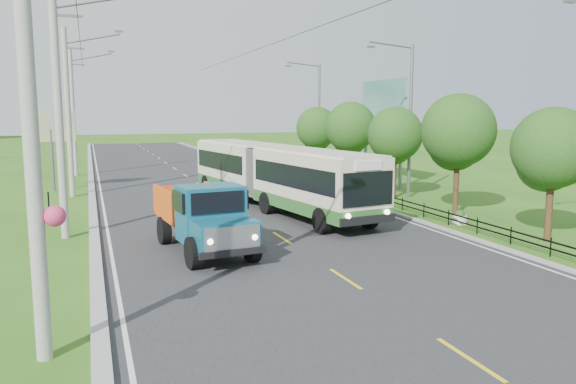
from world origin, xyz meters
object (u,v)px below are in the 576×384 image
planter_near (460,218)px  billboard_left (51,131)px  planter_mid (376,194)px  billboard_right (383,108)px  pole_nearest (33,120)px  pole_mid (69,112)px  tree_back (317,130)px  pole_near (60,112)px  tree_third (457,135)px  streetlight_far (317,114)px  tree_fourth (395,138)px  tree_fifth (350,130)px  bus (274,172)px  dump_truck (204,213)px  streetlight_mid (408,115)px  pole_far (73,112)px  planter_far (323,179)px  tree_second (551,152)px

planter_near → billboard_left: bearing=135.2°
planter_mid → billboard_right: (3.70, 6.00, 5.06)m
pole_nearest → pole_mid: (-0.02, 24.00, 0.16)m
tree_back → pole_nearest: bearing=-121.8°
pole_near → tree_third: size_ratio=1.67×
streetlight_far → billboard_left: 20.56m
pole_nearest → billboard_right: bearing=48.2°
tree_fourth → tree_back: tree_back is taller
tree_third → tree_fifth: size_ratio=1.03×
pole_nearest → planter_near: bearing=28.1°
tree_fourth → planter_mid: bearing=-173.6°
pole_mid → planter_mid: pole_mid is taller
bus → tree_third: bearing=-41.4°
planter_near → pole_nearest: bearing=-151.9°
pole_mid → planter_near: bearing=-41.7°
planter_mid → pole_near: bearing=-163.5°
billboard_right → pole_nearest: bearing=-131.8°
pole_mid → dump_truck: pole_mid is taller
dump_truck → tree_back: bearing=51.5°
bus → dump_truck: bearing=-132.1°
tree_fourth → streetlight_mid: 1.54m
pole_far → bus: (10.28, -19.86, -3.15)m
tree_third → bus: 9.52m
pole_mid → planter_near: pole_mid is taller
pole_nearest → billboard_right: 30.84m
pole_nearest → pole_far: 36.00m
streetlight_mid → billboard_left: 22.51m
pole_nearest → tree_fourth: (18.10, 17.14, -1.35)m
pole_near → tree_back: 24.98m
pole_mid → dump_truck: (4.86, -16.12, -3.65)m
tree_fourth → planter_near: tree_fourth is taller
streetlight_far → planter_mid: 14.88m
tree_fourth → planter_far: bearing=99.1°
planter_mid → tree_back: bearing=84.1°
tree_fifth → billboard_left: size_ratio=1.12×
tree_back → tree_fourth: bearing=-90.0°
planter_near → bus: (-6.58, 7.14, 1.66)m
tree_second → pole_far: bearing=120.4°
planter_far → streetlight_mid: bearing=-75.7°
streetlight_far → planter_far: size_ratio=13.54×
tree_fourth → planter_mid: size_ratio=8.06×
pole_mid → pole_far: size_ratio=1.00×
pole_far → billboard_right: 24.33m
pole_mid → billboard_right: bearing=-2.8°
pole_mid → streetlight_far: pole_mid is taller
tree_fourth → planter_far: (-1.26, 7.86, -3.30)m
tree_fifth → planter_near: size_ratio=8.66×
pole_nearest → streetlight_mid: pole_nearest is taller
tree_fourth → streetlight_far: streetlight_far is taller
tree_second → billboard_right: size_ratio=0.73×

